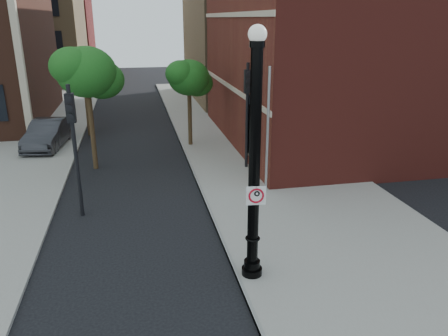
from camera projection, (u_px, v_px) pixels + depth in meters
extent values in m
plane|color=black|center=(167.00, 281.00, 12.84)|extent=(120.00, 120.00, 0.00)
cube|color=gray|center=(265.00, 162.00, 23.23)|extent=(8.00, 60.00, 0.12)
cube|color=gray|center=(2.00, 139.00, 27.75)|extent=(10.00, 50.00, 0.12)
cube|color=gray|center=(191.00, 167.00, 22.47)|extent=(0.10, 60.00, 0.14)
cube|color=maroon|center=(404.00, 41.00, 26.93)|extent=(22.00, 16.00, 12.00)
cube|color=black|center=(251.00, 132.00, 21.47)|extent=(0.08, 1.40, 2.40)
cube|color=#C5B599|center=(230.00, 87.00, 25.62)|extent=(0.06, 16.00, 0.25)
cube|color=#C5B599|center=(230.00, 15.00, 24.32)|extent=(0.06, 16.00, 0.25)
cube|color=#C5B599|center=(15.00, 24.00, 24.95)|extent=(0.40, 0.40, 14.00)
cube|color=#8B6F4C|center=(26.00, 30.00, 49.31)|extent=(12.00, 12.00, 12.00)
cube|color=maroon|center=(48.00, 35.00, 62.60)|extent=(12.00, 12.00, 10.00)
cube|color=#8B6F4C|center=(307.00, 22.00, 41.42)|extent=(22.00, 14.00, 14.00)
cylinder|color=black|center=(252.00, 272.00, 12.95)|extent=(0.61, 0.61, 0.33)
cylinder|color=black|center=(252.00, 264.00, 12.87)|extent=(0.48, 0.48, 0.27)
cylinder|color=black|center=(254.00, 167.00, 11.88)|extent=(0.33, 0.33, 6.29)
torus|color=black|center=(253.00, 238.00, 12.58)|extent=(0.43, 0.43, 0.07)
cylinder|color=black|center=(257.00, 44.00, 10.83)|extent=(0.39, 0.39, 0.16)
sphere|color=silver|center=(257.00, 34.00, 10.75)|extent=(0.48, 0.48, 0.48)
cube|color=white|center=(256.00, 196.00, 11.96)|extent=(0.55, 0.07, 0.55)
cube|color=black|center=(256.00, 187.00, 11.88)|extent=(0.55, 0.06, 0.05)
cube|color=black|center=(256.00, 204.00, 12.04)|extent=(0.55, 0.06, 0.05)
cube|color=black|center=(247.00, 196.00, 11.94)|extent=(0.05, 0.01, 0.55)
cube|color=black|center=(265.00, 195.00, 11.99)|extent=(0.05, 0.01, 0.55)
torus|color=#AD0619|center=(256.00, 196.00, 11.96)|extent=(0.44, 0.10, 0.44)
cube|color=#AD0619|center=(256.00, 196.00, 11.96)|extent=(0.31, 0.04, 0.31)
cube|color=black|center=(254.00, 196.00, 11.96)|extent=(0.05, 0.01, 0.26)
torus|color=black|center=(257.00, 194.00, 11.95)|extent=(0.17, 0.07, 0.17)
cylinder|color=black|center=(256.00, 187.00, 11.88)|extent=(0.03, 0.02, 0.03)
imported|color=#29292E|center=(48.00, 134.00, 25.80)|extent=(2.40, 5.25, 1.67)
cylinder|color=black|center=(76.00, 153.00, 16.27)|extent=(0.15, 0.15, 5.10)
cube|color=black|center=(70.00, 108.00, 15.71)|extent=(0.32, 0.30, 1.06)
sphere|color=#E50505|center=(68.00, 99.00, 15.43)|extent=(0.19, 0.19, 0.19)
sphere|color=#FF8C00|center=(70.00, 107.00, 15.54)|extent=(0.19, 0.19, 0.19)
sphere|color=#00E519|center=(71.00, 116.00, 15.64)|extent=(0.19, 0.19, 0.19)
cylinder|color=black|center=(247.00, 118.00, 21.51)|extent=(0.16, 0.16, 5.33)
cube|color=black|center=(248.00, 81.00, 20.93)|extent=(0.35, 0.33, 1.11)
sphere|color=#E50505|center=(249.00, 74.00, 20.64)|extent=(0.20, 0.20, 0.20)
sphere|color=#FF8C00|center=(249.00, 81.00, 20.75)|extent=(0.20, 0.20, 0.20)
sphere|color=#00E519|center=(249.00, 88.00, 20.86)|extent=(0.20, 0.20, 0.20)
cylinder|color=#999999|center=(268.00, 133.00, 18.32)|extent=(0.11, 0.11, 5.51)
cylinder|color=#302113|center=(92.00, 125.00, 21.70)|extent=(0.24, 0.24, 4.55)
ellipsoid|color=#144612|center=(86.00, 72.00, 20.86)|extent=(2.86, 2.86, 2.43)
ellipsoid|color=#144612|center=(102.00, 80.00, 21.61)|extent=(2.21, 2.21, 1.88)
ellipsoid|color=#144612|center=(72.00, 66.00, 20.28)|extent=(2.08, 2.08, 1.77)
cylinder|color=#302113|center=(87.00, 108.00, 28.22)|extent=(0.24, 0.24, 3.65)
ellipsoid|color=#144612|center=(84.00, 75.00, 27.54)|extent=(2.29, 2.29, 1.95)
ellipsoid|color=#144612|center=(94.00, 80.00, 28.15)|extent=(1.77, 1.77, 1.51)
ellipsoid|color=#144612|center=(75.00, 72.00, 27.08)|extent=(1.67, 1.67, 1.42)
cylinder|color=#302113|center=(190.00, 115.00, 25.74)|extent=(0.24, 0.24, 3.82)
ellipsoid|color=#144612|center=(189.00, 78.00, 25.03)|extent=(2.40, 2.40, 2.04)
ellipsoid|color=#144612|center=(197.00, 83.00, 25.66)|extent=(1.85, 1.85, 1.58)
ellipsoid|color=#144612|center=(181.00, 74.00, 24.54)|extent=(1.75, 1.75, 1.48)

